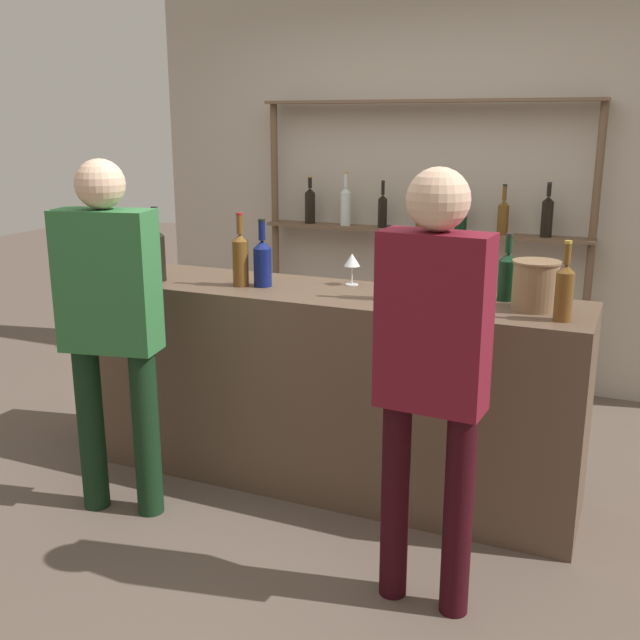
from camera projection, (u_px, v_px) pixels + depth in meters
The scene contains 14 objects.
ground_plane at pixel (320, 478), 3.84m from camera, with size 16.00×16.00×0.00m, color brown.
bar_counter at pixel (320, 387), 3.71m from camera, with size 2.52×0.57×0.99m, color brown.
back_wall at pixel (429, 177), 5.15m from camera, with size 4.12×0.12×2.80m, color #B2A899.
back_shelf at pixel (421, 200), 5.02m from camera, with size 2.26×0.18×1.91m.
counter_bottle_0 at pixel (240, 258), 3.64m from camera, with size 0.08×0.08×0.36m.
counter_bottle_1 at pixel (389, 271), 3.37m from camera, with size 0.08×0.08×0.34m.
counter_bottle_2 at pixel (157, 253), 3.76m from camera, with size 0.09×0.09×0.37m.
counter_bottle_3 at pixel (564, 291), 3.00m from camera, with size 0.07×0.07×0.33m.
counter_bottle_4 at pixel (507, 275), 3.35m from camera, with size 0.08×0.08×0.30m.
counter_bottle_5 at pixel (262, 261), 3.64m from camera, with size 0.09×0.09×0.33m.
wine_glass at pixel (352, 261), 3.67m from camera, with size 0.08×0.08×0.16m.
ice_bucket at pixel (535, 285), 3.19m from camera, with size 0.20×0.20×0.21m.
customer_right at pixel (432, 358), 2.61m from camera, with size 0.39×0.21×1.63m.
customer_left at pixel (110, 313), 3.30m from camera, with size 0.46×0.27×1.62m.
Camera 1 is at (1.40, -3.21, 1.78)m, focal length 42.00 mm.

